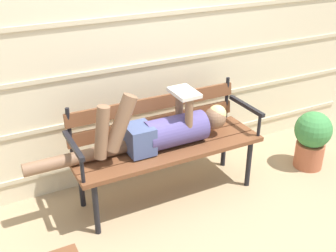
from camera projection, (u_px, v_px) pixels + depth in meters
ground_plane at (178, 206)px, 3.45m from camera, size 12.00×12.00×0.00m
house_siding at (140, 40)px, 3.45m from camera, size 4.83×0.08×2.45m
park_bench at (164, 139)px, 3.42m from camera, size 1.57×0.51×0.87m
reclining_person at (160, 131)px, 3.28m from camera, size 1.66×0.26×0.55m
potted_plant at (312, 137)px, 3.87m from camera, size 0.34×0.34×0.56m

